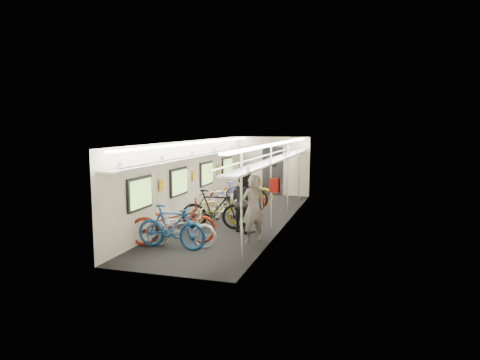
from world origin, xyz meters
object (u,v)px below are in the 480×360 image
Objects in this scene: bicycle_1 at (171,227)px; passenger_near at (253,209)px; bicycle_0 at (181,228)px; backpack at (274,185)px; passenger_mid at (244,201)px.

passenger_near reaches higher than bicycle_1.
backpack reaches higher than bicycle_0.
passenger_mid is at bearing -102.15° from passenger_near.
bicycle_0 is 1.81m from passenger_near.
bicycle_0 is at bearing -128.06° from backpack.
passenger_near is (1.52, 0.90, 0.38)m from bicycle_0.
bicycle_1 is 1.03× the size of passenger_near.
backpack is at bearing -40.11° from bicycle_1.
passenger_near reaches higher than bicycle_0.
passenger_near is 1.00× the size of passenger_mid.
bicycle_1 is at bearing 94.02° from passenger_mid.
passenger_near is 1.08m from passenger_mid.
backpack is (0.80, 0.17, 0.44)m from passenger_mid.
passenger_mid is 4.40× the size of backpack.
backpack is (0.29, 1.11, 0.44)m from passenger_near.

